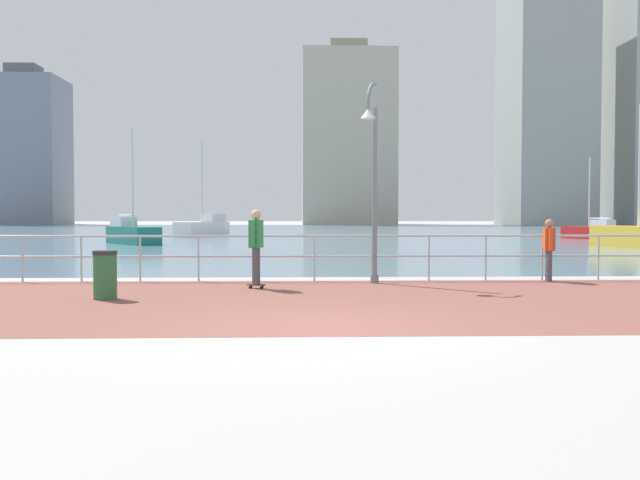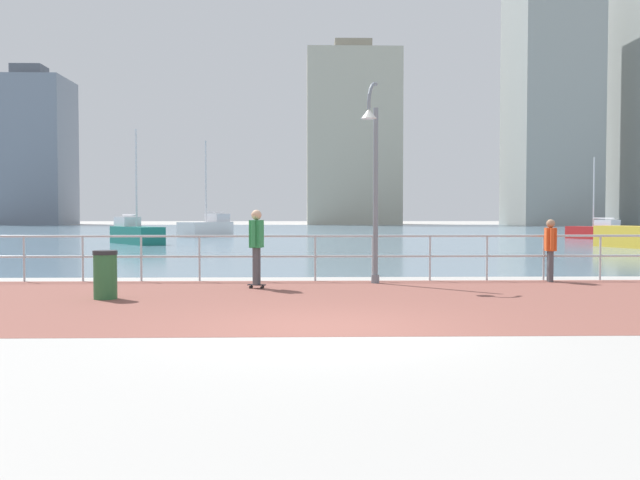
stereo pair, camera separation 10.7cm
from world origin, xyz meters
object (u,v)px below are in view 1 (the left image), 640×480
Objects in this scene: skateboarder at (256,241)px; sailboat_yellow at (590,231)px; bystander at (549,245)px; trash_bin at (105,275)px; lamppost at (373,172)px; sailboat_ivory at (132,233)px; sailboat_blue at (204,227)px.

skateboarder is 0.32× the size of sailboat_yellow.
sailboat_yellow is at bearing 65.00° from bystander.
trash_bin is at bearing -146.71° from skateboarder.
lamppost is 3.21m from skateboarder.
sailboat_yellow reaches higher than bystander.
lamppost is 6.42m from trash_bin.
bystander is 0.24× the size of sailboat_ivory.
sailboat_yellow is at bearing -13.60° from sailboat_blue.
lamppost is 0.88× the size of sailboat_yellow.
skateboarder is 35.49m from sailboat_yellow.
lamppost is 2.73× the size of skateboarder.
sailboat_ivory is (-2.14, -12.87, -0.07)m from sailboat_blue.
skateboarder is 7.08m from bystander.
sailboat_blue is at bearing 99.44° from skateboarder.
bystander is 26.12m from sailboat_ivory.
sailboat_ivory reaches higher than sailboat_yellow.
skateboarder is 1.14× the size of bystander.
sailboat_blue is at bearing 166.40° from sailboat_yellow.
skateboarder is 36.08m from sailboat_blue.
sailboat_blue is at bearing 94.82° from trash_bin.
sailboat_yellow is at bearing 53.84° from trash_bin.
sailboat_ivory reaches higher than skateboarder.
skateboarder is 0.25× the size of sailboat_blue.
lamppost is 35.76m from sailboat_blue.
sailboat_blue reaches higher than lamppost.
trash_bin is 38.56m from sailboat_yellow.
lamppost is at bearing -63.85° from sailboat_ivory.
bystander is 10.22m from trash_bin.
sailboat_yellow is (22.76, 31.13, 0.04)m from trash_bin.
skateboarder is 3.35m from trash_bin.
sailboat_ivory reaches higher than bystander.
bystander is at bearing -54.94° from sailboat_ivory.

